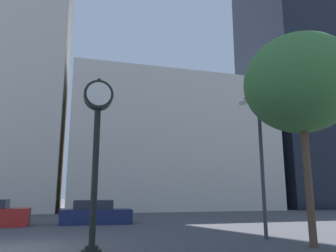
# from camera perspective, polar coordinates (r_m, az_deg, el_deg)

# --- Properties ---
(ground_plane) EXTENTS (200.00, 200.00, 0.00)m
(ground_plane) POSITION_cam_1_polar(r_m,az_deg,el_deg) (11.29, -26.45, -18.83)
(ground_plane) COLOR #424247
(building_tall_tower) EXTENTS (11.28, 12.00, 39.41)m
(building_tall_tower) POSITION_cam_1_polar(r_m,az_deg,el_deg) (40.05, -25.09, 16.30)
(building_tall_tower) COLOR beige
(building_tall_tower) RESTS_ON ground_plane
(building_storefront_row) EXTENTS (21.14, 12.00, 13.76)m
(building_storefront_row) POSITION_cam_1_polar(r_m,az_deg,el_deg) (36.75, 0.06, -3.49)
(building_storefront_row) COLOR beige
(building_storefront_row) RESTS_ON ground_plane
(building_glass_modern) EXTENTS (8.65, 12.00, 31.15)m
(building_glass_modern) POSITION_cam_1_polar(r_m,az_deg,el_deg) (45.77, 20.06, 6.77)
(building_glass_modern) COLOR black
(building_glass_modern) RESTS_ON ground_plane
(street_clock) EXTENTS (0.87, 0.56, 5.10)m
(street_clock) POSITION_cam_1_polar(r_m,az_deg,el_deg) (9.94, -12.28, -0.75)
(street_clock) COLOR black
(street_clock) RESTS_ON ground_plane
(car_navy) EXTENTS (3.92, 1.95, 1.28)m
(car_navy) POSITION_cam_1_polar(r_m,az_deg,el_deg) (19.23, -12.47, -14.68)
(car_navy) COLOR #19234C
(car_navy) RESTS_ON ground_plane
(street_lamp_right) EXTENTS (0.36, 1.57, 5.72)m
(street_lamp_right) POSITION_cam_1_polar(r_m,az_deg,el_deg) (13.53, 14.91, -1.82)
(street_lamp_right) COLOR #38383D
(street_lamp_right) RESTS_ON ground_plane
(bare_tree) EXTENTS (3.77, 3.77, 7.01)m
(bare_tree) POSITION_cam_1_polar(r_m,az_deg,el_deg) (12.11, 21.99, 6.83)
(bare_tree) COLOR brown
(bare_tree) RESTS_ON ground_plane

